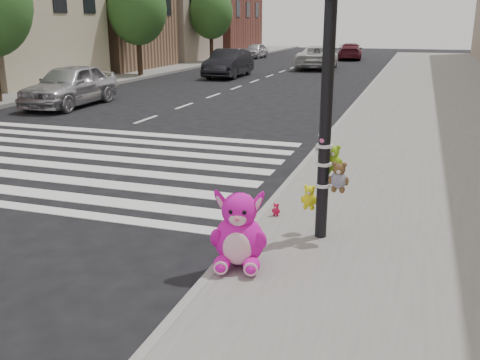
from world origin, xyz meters
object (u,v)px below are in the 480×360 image
at_px(signal_pole, 328,120).
at_px(red_teddy, 276,210).
at_px(pink_bunny, 239,234).
at_px(car_silver_far, 70,85).
at_px(car_white_near, 317,57).
at_px(car_dark_far, 229,63).

distance_m(signal_pole, red_teddy, 1.84).
bearing_deg(pink_bunny, car_silver_far, 120.67).
xyz_separation_m(signal_pole, red_teddy, (-0.82, 0.58, -1.54)).
bearing_deg(signal_pole, red_teddy, 144.61).
distance_m(red_teddy, car_white_near, 28.53).
bearing_deg(signal_pole, car_white_near, 100.65).
relative_size(signal_pole, red_teddy, 19.99).
height_order(signal_pole, car_white_near, signal_pole).
height_order(signal_pole, red_teddy, signal_pole).
bearing_deg(car_dark_far, red_teddy, -69.84).
xyz_separation_m(pink_bunny, car_silver_far, (-10.28, 11.12, 0.23)).
height_order(pink_bunny, car_dark_far, car_dark_far).
distance_m(signal_pole, pink_bunny, 1.94).
distance_m(pink_bunny, red_teddy, 1.85).
distance_m(red_teddy, car_silver_far, 13.86).
relative_size(red_teddy, car_dark_far, 0.04).
distance_m(car_silver_far, car_white_near, 19.71).
xyz_separation_m(signal_pole, car_silver_far, (-11.10, 9.87, -1.01)).
bearing_deg(car_white_near, signal_pole, 95.35).
bearing_deg(car_silver_far, pink_bunny, -49.25).
bearing_deg(car_silver_far, red_teddy, -44.12).
bearing_deg(red_teddy, car_silver_far, 140.39).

